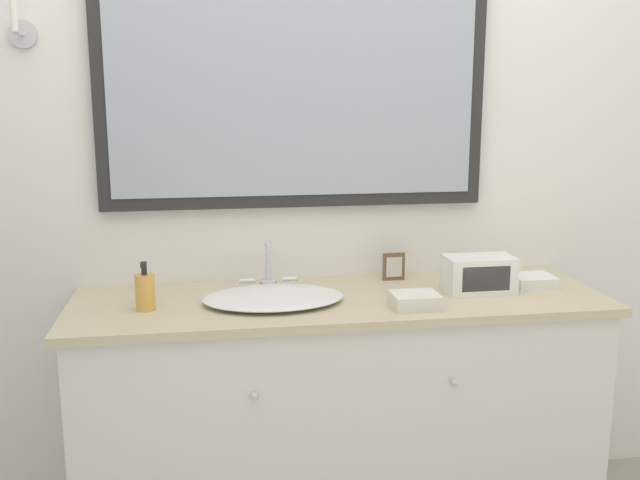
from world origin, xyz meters
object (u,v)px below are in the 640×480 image
object	(u,v)px
sink_basin	(273,296)
soap_bottle	(145,291)
picture_frame	(394,267)
appliance_box	(479,274)

from	to	relation	value
sink_basin	soap_bottle	xyz separation A→B (m)	(-0.41, -0.02, 0.04)
sink_basin	picture_frame	size ratio (longest dim) A/B	4.56
soap_bottle	appliance_box	xyz separation A→B (m)	(1.13, 0.03, 0.00)
sink_basin	soap_bottle	bearing A→B (deg)	-176.73
soap_bottle	appliance_box	distance (m)	1.13
sink_basin	picture_frame	distance (m)	0.51
soap_bottle	picture_frame	bearing A→B (deg)	14.93
sink_basin	appliance_box	world-z (taller)	sink_basin
sink_basin	appliance_box	bearing A→B (deg)	0.52
sink_basin	soap_bottle	world-z (taller)	sink_basin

